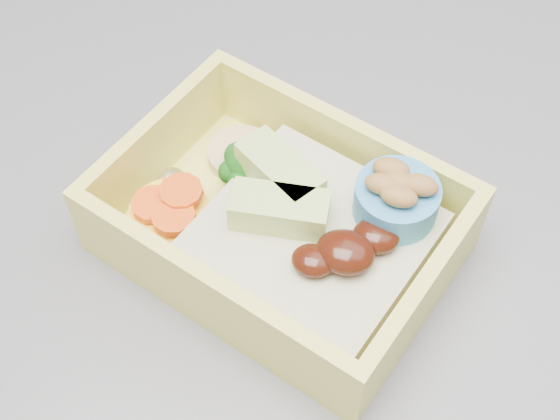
# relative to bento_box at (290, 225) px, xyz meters

# --- Properties ---
(bento_box) EXTENTS (0.23, 0.20, 0.07)m
(bento_box) POSITION_rel_bento_box_xyz_m (0.00, 0.00, 0.00)
(bento_box) COLOR #DED65B
(bento_box) RESTS_ON island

